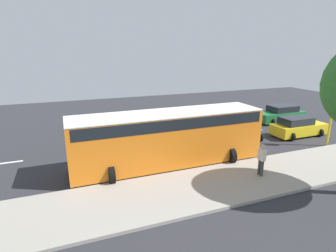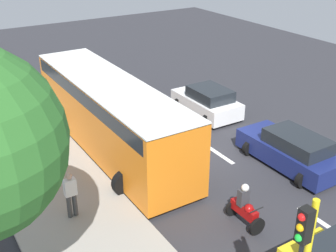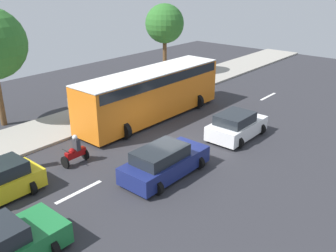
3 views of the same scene
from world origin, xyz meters
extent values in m
cube|color=#2D2D33|center=(0.00, 0.00, -0.05)|extent=(40.00, 60.00, 0.10)
cube|color=#9E998E|center=(7.00, 0.00, 0.07)|extent=(4.00, 60.00, 0.15)
cube|color=white|center=(0.00, -12.00, 0.01)|extent=(0.20, 2.40, 0.01)
cube|color=white|center=(0.00, -6.00, 0.01)|extent=(0.20, 2.40, 0.01)
cube|color=white|center=(0.00, 0.00, 0.01)|extent=(0.20, 2.40, 0.01)
cube|color=white|center=(0.00, 6.00, 0.01)|extent=(0.20, 2.40, 0.01)
cylinder|color=black|center=(1.42, 7.39, 0.32)|extent=(0.64, 0.22, 0.64)
cylinder|color=black|center=(2.95, 7.39, 0.32)|extent=(0.64, 0.22, 0.64)
cube|color=white|center=(-2.13, -3.64, 0.56)|extent=(1.93, 3.87, 0.80)
cube|color=#1E2328|center=(-2.13, -3.33, 1.24)|extent=(1.62, 2.17, 0.56)
cylinder|color=black|center=(-1.27, -4.92, 0.32)|extent=(0.64, 0.22, 0.64)
cylinder|color=black|center=(-2.98, -4.92, 0.32)|extent=(0.64, 0.22, 0.64)
cylinder|color=black|center=(-1.27, -2.36, 0.32)|extent=(0.64, 0.22, 0.64)
cylinder|color=black|center=(-2.98, -2.36, 0.32)|extent=(0.64, 0.22, 0.64)
cube|color=navy|center=(-1.89, 2.42, 0.56)|extent=(1.85, 4.55, 0.80)
cube|color=#1E2328|center=(-1.89, 2.78, 1.24)|extent=(1.55, 2.55, 0.56)
cylinder|color=black|center=(-1.08, 0.92, 0.32)|extent=(0.64, 0.22, 0.64)
cylinder|color=black|center=(-2.71, 0.92, 0.32)|extent=(0.64, 0.22, 0.64)
cylinder|color=black|center=(-1.08, 3.92, 0.32)|extent=(0.64, 0.22, 0.64)
cylinder|color=black|center=(-2.71, 3.92, 0.32)|extent=(0.64, 0.22, 0.64)
cylinder|color=black|center=(-0.91, 8.99, 0.32)|extent=(0.64, 0.22, 0.64)
cylinder|color=black|center=(-2.59, 8.99, 0.32)|extent=(0.64, 0.22, 0.64)
cube|color=orange|center=(3.75, -2.74, 1.65)|extent=(2.50, 11.00, 2.90)
cube|color=black|center=(3.75, -2.74, 2.75)|extent=(2.52, 10.56, 0.60)
cube|color=white|center=(3.75, -2.74, 3.12)|extent=(2.50, 11.00, 0.08)
cylinder|color=black|center=(2.65, 0.78, 0.50)|extent=(1.00, 0.30, 1.00)
cylinder|color=black|center=(4.85, 0.78, 0.50)|extent=(1.00, 0.30, 1.00)
cylinder|color=black|center=(2.65, -6.26, 0.50)|extent=(1.00, 0.30, 1.00)
cylinder|color=black|center=(4.85, -6.26, 0.50)|extent=(1.00, 0.30, 1.00)
cylinder|color=black|center=(2.28, 5.09, 0.30)|extent=(0.60, 0.10, 0.60)
cylinder|color=black|center=(2.28, 3.89, 0.30)|extent=(0.60, 0.10, 0.60)
cube|color=#990C0C|center=(2.28, 4.44, 0.55)|extent=(0.28, 1.10, 0.36)
sphere|color=#990C0C|center=(2.28, 4.64, 0.73)|extent=(0.32, 0.32, 0.32)
cylinder|color=black|center=(2.28, 4.99, 0.90)|extent=(0.55, 0.04, 0.04)
cube|color=#333338|center=(2.28, 4.34, 1.00)|extent=(0.36, 0.24, 0.60)
sphere|color=silver|center=(2.28, 4.39, 1.40)|extent=(0.26, 0.26, 0.26)
cylinder|color=#3F3F3F|center=(6.94, 1.19, 0.57)|extent=(0.16, 0.16, 0.85)
cylinder|color=#3F3F3F|center=(7.14, 1.19, 0.57)|extent=(0.16, 0.16, 0.85)
cube|color=silver|center=(7.04, 1.19, 1.30)|extent=(0.40, 0.24, 0.60)
sphere|color=tan|center=(7.04, 1.19, 1.73)|extent=(0.22, 0.22, 0.22)
cylinder|color=brown|center=(10.02, 4.22, 1.80)|extent=(0.36, 0.36, 3.60)
cylinder|color=brown|center=(10.33, -11.63, 1.79)|extent=(0.36, 0.36, 3.57)
sphere|color=#2D6B28|center=(10.33, -11.63, 4.78)|extent=(3.46, 3.46, 3.46)
camera|label=1|loc=(17.54, -8.10, 6.58)|focal=29.09mm
camera|label=2|loc=(10.62, 13.02, 9.17)|focal=46.05mm
camera|label=3|loc=(-11.90, 13.99, 8.73)|focal=39.51mm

